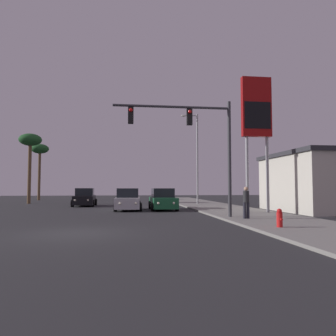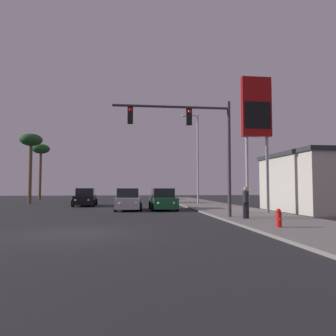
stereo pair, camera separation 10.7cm
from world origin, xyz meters
The scene contains 12 objects.
ground_plane centered at (0.00, 0.00, 0.00)m, with size 120.00×120.00×0.00m, color #28282B.
sidewalk_right centered at (9.50, 10.00, 0.06)m, with size 5.00×60.00×0.12m.
car_silver centered at (2.00, 12.50, 0.76)m, with size 2.04×4.34×1.68m.
car_black centered at (-2.04, 18.80, 0.76)m, with size 2.04×4.34×1.68m.
car_green centered at (4.70, 12.48, 0.76)m, with size 2.04×4.33×1.68m.
traffic_light_mast centered at (5.78, 4.79, 4.69)m, with size 6.61×0.36×6.50m.
street_lamp centered at (8.76, 18.99, 5.12)m, with size 1.74×0.24×9.00m.
gas_station_sign centered at (10.46, 7.69, 6.62)m, with size 2.00×0.42×9.00m.
fire_hydrant centered at (8.17, -0.06, 0.49)m, with size 0.24×0.34×0.76m.
pedestrian_on_sidewalk centered at (8.16, 3.70, 1.03)m, with size 0.34×0.32×1.67m.
palm_tree_mid centered at (-8.57, 24.00, 6.57)m, with size 2.40×2.40×7.60m.
palm_tree_far centered at (-10.11, 34.00, 6.72)m, with size 2.40×2.40×7.77m.
Camera 2 is at (2.02, -12.96, 1.75)m, focal length 35.00 mm.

